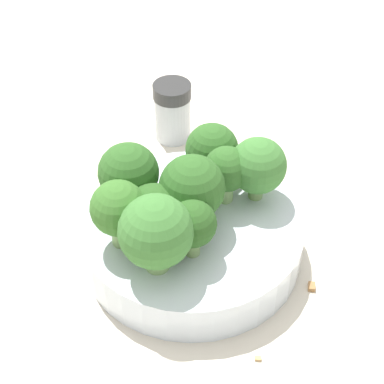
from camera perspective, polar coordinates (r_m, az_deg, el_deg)
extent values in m
plane|color=beige|center=(0.59, 0.00, -5.39)|extent=(3.00, 3.00, 0.00)
cylinder|color=silver|center=(0.57, 0.00, -4.06)|extent=(0.20, 0.20, 0.04)
cylinder|color=#7A9E5B|center=(0.54, -3.30, -3.33)|extent=(0.02, 0.02, 0.02)
sphere|color=#28511E|center=(0.53, -3.38, -1.94)|extent=(0.05, 0.05, 0.05)
cylinder|color=#7A9E5B|center=(0.52, 0.05, -4.41)|extent=(0.01, 0.01, 0.03)
sphere|color=#28511E|center=(0.51, 0.05, -2.83)|extent=(0.04, 0.04, 0.04)
cylinder|color=#84AD66|center=(0.55, -0.56, -1.65)|extent=(0.02, 0.02, 0.03)
sphere|color=#2D5B23|center=(0.53, -0.58, 0.30)|extent=(0.06, 0.06, 0.06)
cylinder|color=#8EB770|center=(0.56, -5.51, -0.14)|extent=(0.02, 0.02, 0.03)
sphere|color=#2D5B23|center=(0.55, -5.67, 1.72)|extent=(0.05, 0.05, 0.05)
cylinder|color=#84AD66|center=(0.51, -3.13, -5.50)|extent=(0.02, 0.02, 0.03)
sphere|color=#3D7533|center=(0.49, -3.24, -3.53)|extent=(0.06, 0.06, 0.06)
cylinder|color=#7A9E5B|center=(0.57, 5.73, 0.63)|extent=(0.02, 0.02, 0.03)
sphere|color=#3D7533|center=(0.56, 5.88, 2.36)|extent=(0.05, 0.05, 0.05)
cylinder|color=#7A9E5B|center=(0.53, -6.37, -3.29)|extent=(0.02, 0.02, 0.03)
sphere|color=#386B28|center=(0.52, -6.57, -1.43)|extent=(0.05, 0.05, 0.05)
cylinder|color=#84AD66|center=(0.60, 1.75, 2.48)|extent=(0.02, 0.02, 0.02)
sphere|color=#2D5B23|center=(0.59, 1.78, 3.81)|extent=(0.05, 0.05, 0.05)
cylinder|color=#8EB770|center=(0.57, 3.01, 0.42)|extent=(0.02, 0.02, 0.03)
sphere|color=#2D5B23|center=(0.55, 3.09, 2.06)|extent=(0.04, 0.04, 0.04)
cylinder|color=#B2B7BC|center=(0.70, -1.73, 6.67)|extent=(0.04, 0.04, 0.05)
cylinder|color=#2D2D2D|center=(0.68, -1.79, 8.95)|extent=(0.04, 0.04, 0.01)
cube|color=olive|center=(0.68, 2.86, 2.83)|extent=(0.01, 0.01, 0.01)
cube|color=#AD7F4C|center=(0.69, 3.12, 3.75)|extent=(0.01, 0.00, 0.01)
cube|color=tan|center=(0.52, 5.90, -14.44)|extent=(0.01, 0.01, 0.01)
cube|color=olive|center=(0.56, 10.61, -8.13)|extent=(0.01, 0.01, 0.01)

